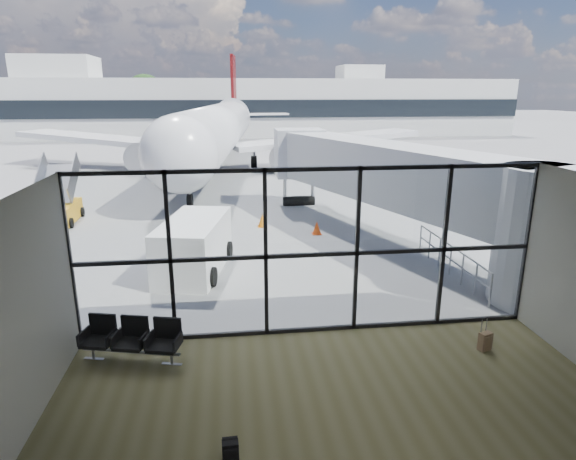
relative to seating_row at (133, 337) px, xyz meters
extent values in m
plane|color=slate|center=(4.51, 40.86, -0.59)|extent=(220.00, 220.00, 0.00)
cube|color=brown|center=(4.51, -3.14, -0.59)|extent=(12.00, 8.00, 0.01)
cube|color=silver|center=(4.51, -3.14, 3.91)|extent=(12.00, 8.00, 0.02)
cube|color=white|center=(4.51, 0.86, 1.66)|extent=(12.00, 0.04, 4.50)
cube|color=black|center=(4.51, 0.86, -0.53)|extent=(12.00, 0.12, 0.10)
cube|color=black|center=(4.51, 0.86, 1.61)|extent=(12.00, 0.12, 0.10)
cube|color=black|center=(4.51, 0.86, 3.85)|extent=(12.00, 0.12, 0.10)
cube|color=black|center=(-1.49, 0.86, 1.66)|extent=(0.10, 0.12, 4.50)
cube|color=black|center=(0.91, 0.86, 1.66)|extent=(0.10, 0.12, 4.50)
cube|color=black|center=(3.31, 0.86, 1.66)|extent=(0.10, 0.12, 4.50)
cube|color=black|center=(5.71, 0.86, 1.66)|extent=(0.10, 0.12, 4.50)
cube|color=black|center=(8.11, 0.86, 1.66)|extent=(0.10, 0.12, 4.50)
cube|color=black|center=(10.51, 0.86, 1.66)|extent=(0.10, 0.12, 4.50)
cylinder|color=#AEB1B4|center=(11.71, 1.86, 1.51)|extent=(2.80, 2.80, 4.20)
cube|color=#AEB1B4|center=(9.06, 8.86, 2.41)|extent=(7.45, 14.81, 2.40)
cube|color=#AEB1B4|center=(6.41, 15.86, 2.41)|extent=(2.60, 2.20, 2.60)
cylinder|color=gray|center=(5.61, 15.86, 0.31)|extent=(0.20, 0.20, 1.80)
cylinder|color=gray|center=(7.21, 15.86, 0.31)|extent=(0.20, 0.20, 1.80)
cylinder|color=black|center=(6.41, 15.86, -0.34)|extent=(1.80, 0.56, 0.56)
cylinder|color=gray|center=(10.11, 1.66, -0.04)|extent=(0.06, 0.06, 1.10)
cylinder|color=gray|center=(10.11, 2.56, -0.04)|extent=(0.06, 0.06, 1.10)
cylinder|color=gray|center=(10.11, 3.46, -0.04)|extent=(0.06, 0.06, 1.10)
cylinder|color=gray|center=(10.11, 4.36, -0.04)|extent=(0.06, 0.06, 1.10)
cylinder|color=gray|center=(10.11, 5.26, -0.04)|extent=(0.06, 0.06, 1.10)
cylinder|color=gray|center=(10.11, 6.16, -0.04)|extent=(0.06, 0.06, 1.10)
cylinder|color=gray|center=(10.11, 7.06, -0.04)|extent=(0.06, 0.06, 1.10)
cylinder|color=gray|center=(10.11, 4.36, 0.49)|extent=(0.06, 5.40, 0.06)
cylinder|color=gray|center=(10.11, 4.36, 0.01)|extent=(0.06, 5.40, 0.06)
cube|color=beige|center=(4.51, 62.86, 3.41)|extent=(80.00, 12.00, 8.00)
cube|color=black|center=(4.51, 56.76, 3.41)|extent=(80.00, 0.20, 2.40)
cube|color=beige|center=(-20.49, 62.86, 8.91)|extent=(10.00, 8.00, 3.00)
cube|color=beige|center=(22.51, 62.86, 8.41)|extent=(6.00, 6.00, 2.00)
cylinder|color=#382619|center=(-28.49, 72.86, 1.12)|extent=(0.50, 0.50, 3.42)
sphere|color=black|center=(-28.49, 72.86, 5.30)|extent=(6.27, 6.27, 6.27)
cylinder|color=#382619|center=(-22.49, 72.86, 0.76)|extent=(0.50, 0.50, 2.70)
sphere|color=black|center=(-22.49, 72.86, 4.06)|extent=(4.95, 4.95, 4.95)
cylinder|color=#382619|center=(-16.49, 72.86, 0.94)|extent=(0.50, 0.50, 3.06)
sphere|color=black|center=(-16.49, 72.86, 4.68)|extent=(5.61, 5.61, 5.61)
cylinder|color=#382619|center=(-10.49, 72.86, 1.12)|extent=(0.50, 0.50, 3.42)
sphere|color=black|center=(-10.49, 72.86, 5.30)|extent=(6.27, 6.27, 6.27)
cube|color=gray|center=(-0.03, -0.13, -0.32)|extent=(2.37, 0.68, 0.04)
cube|color=black|center=(-0.83, 0.07, -0.11)|extent=(0.82, 0.79, 0.09)
cube|color=black|center=(-0.76, 0.37, 0.18)|extent=(0.68, 0.24, 0.60)
cube|color=black|center=(-0.03, -0.13, -0.11)|extent=(0.82, 0.79, 0.09)
cube|color=black|center=(0.04, 0.17, 0.18)|extent=(0.68, 0.24, 0.60)
cube|color=black|center=(0.77, -0.33, -0.11)|extent=(0.82, 0.79, 0.09)
cube|color=black|center=(0.84, -0.03, 0.18)|extent=(0.68, 0.24, 0.60)
cylinder|color=gray|center=(-0.99, 0.12, -0.46)|extent=(0.07, 0.07, 0.27)
cylinder|color=gray|center=(0.93, -0.37, -0.46)|extent=(0.07, 0.07, 0.27)
cube|color=black|center=(2.29, -3.70, -0.40)|extent=(0.30, 0.19, 0.40)
cube|color=black|center=(2.29, -3.80, -0.40)|extent=(0.24, 0.06, 0.27)
cylinder|color=black|center=(2.29, -3.61, -0.20)|extent=(0.27, 0.08, 0.07)
cube|color=#7E6146|center=(8.69, -0.69, -0.34)|extent=(0.36, 0.29, 0.47)
cube|color=#7E6146|center=(8.72, -0.79, -0.34)|extent=(0.26, 0.12, 0.35)
cylinder|color=gray|center=(8.57, -0.64, 0.06)|extent=(0.02, 0.02, 0.39)
cylinder|color=gray|center=(8.74, -0.58, 0.06)|extent=(0.02, 0.02, 0.39)
cube|color=black|center=(8.65, -0.61, 0.25)|extent=(0.21, 0.10, 0.02)
cylinder|color=black|center=(8.57, -0.64, -0.57)|extent=(0.04, 0.06, 0.05)
cylinder|color=black|center=(8.74, -0.58, -0.57)|extent=(0.04, 0.06, 0.05)
cylinder|color=silver|center=(1.62, 30.18, 2.65)|extent=(7.15, 32.68, 4.00)
sphere|color=silver|center=(0.04, 14.03, 2.65)|extent=(4.00, 4.00, 4.00)
cone|color=silver|center=(3.47, 49.02, 2.98)|extent=(4.62, 6.85, 4.00)
cube|color=black|center=(0.10, 14.68, 3.19)|extent=(2.49, 1.52, 0.54)
cube|color=silver|center=(-7.43, 32.15, 1.73)|extent=(16.34, 9.87, 1.28)
cylinder|color=black|center=(-4.08, 29.65, 0.65)|extent=(2.62, 3.88, 2.27)
cube|color=silver|center=(-0.03, 48.82, 3.08)|extent=(6.26, 3.65, 0.19)
cube|color=silver|center=(10.87, 30.36, 1.73)|extent=(16.64, 7.08, 1.28)
cylinder|color=black|center=(7.11, 28.55, 0.65)|extent=(2.62, 3.88, 2.27)
cube|color=silver|center=(6.86, 48.14, 3.08)|extent=(6.13, 2.60, 0.19)
cube|color=#510B0C|center=(3.47, 49.02, 6.54)|extent=(0.72, 4.12, 6.49)
cylinder|color=gray|center=(0.25, 16.18, 0.16)|extent=(0.22, 0.22, 1.51)
cylinder|color=black|center=(0.25, 16.18, -0.22)|extent=(0.34, 0.78, 0.76)
cylinder|color=black|center=(-1.34, 31.01, -0.11)|extent=(0.59, 1.08, 1.04)
cylinder|color=black|center=(4.69, 30.42, -0.11)|extent=(0.59, 1.08, 1.04)
cube|color=white|center=(1.12, 5.98, 0.36)|extent=(2.72, 4.66, 1.90)
cube|color=black|center=(0.80, 4.40, 0.88)|extent=(1.99, 1.47, 0.66)
cylinder|color=black|center=(-0.09, 4.77, -0.26)|extent=(0.36, 0.70, 0.66)
cylinder|color=black|center=(1.77, 4.40, -0.26)|extent=(0.36, 0.70, 0.66)
cylinder|color=black|center=(0.47, 7.57, -0.26)|extent=(0.36, 0.70, 0.66)
cylinder|color=black|center=(2.33, 7.19, -0.26)|extent=(0.36, 0.70, 0.66)
cube|color=black|center=(-1.39, 22.29, 0.01)|extent=(2.65, 3.64, 1.10)
cube|color=black|center=(-1.88, 23.52, 0.84)|extent=(2.24, 3.04, 1.13)
cylinder|color=black|center=(-1.70, 20.99, -0.32)|extent=(0.41, 0.59, 0.55)
cylinder|color=black|center=(-0.27, 21.56, -0.32)|extent=(0.41, 0.59, 0.55)
cylinder|color=black|center=(-2.51, 23.03, -0.32)|extent=(0.41, 0.59, 0.55)
cylinder|color=black|center=(-1.08, 23.60, -0.32)|extent=(0.41, 0.59, 0.55)
cube|color=orange|center=(-6.08, 13.55, -0.09)|extent=(1.93, 3.21, 0.90)
cube|color=gray|center=(-6.11, 14.44, 1.20)|extent=(1.68, 2.61, 1.66)
cylinder|color=black|center=(-6.92, 12.39, -0.35)|extent=(0.25, 0.50, 0.49)
cylinder|color=black|center=(-5.13, 12.47, -0.35)|extent=(0.25, 0.50, 0.49)
cylinder|color=black|center=(-7.02, 14.63, -0.35)|extent=(0.25, 0.50, 0.49)
cylinder|color=black|center=(-5.23, 14.70, -0.35)|extent=(0.25, 0.50, 0.49)
cube|color=orange|center=(3.99, 11.55, -0.58)|extent=(0.45, 0.45, 0.03)
cone|color=orange|center=(3.99, 11.55, -0.27)|extent=(0.43, 0.43, 0.65)
cube|color=#E4440C|center=(6.37, 9.99, -0.58)|extent=(0.43, 0.43, 0.03)
cone|color=#E4440C|center=(6.37, 9.99, -0.29)|extent=(0.41, 0.41, 0.61)
camera|label=1|loc=(2.41, -10.80, 5.70)|focal=30.00mm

